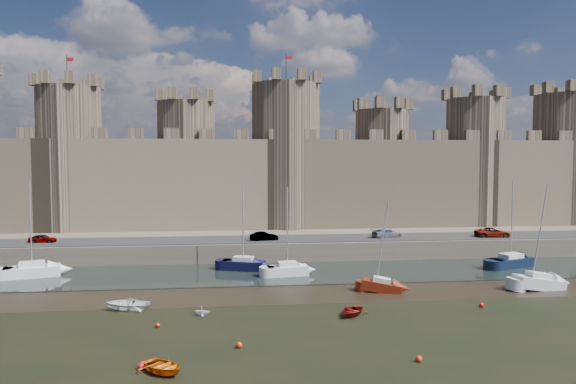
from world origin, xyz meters
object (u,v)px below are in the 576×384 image
sailboat_0 (32,270)px  sailboat_3 (511,261)px  car_1 (264,236)px  dinghy_0 (163,368)px  car_3 (493,233)px  car_2 (387,233)px  sailboat_2 (287,269)px  sailboat_5 (539,282)px  car_0 (42,239)px  sailboat_1 (243,264)px  sailboat_4 (382,285)px

sailboat_0 → sailboat_3: size_ratio=1.03×
car_1 → dinghy_0: 37.16m
car_3 → car_2: bearing=90.7°
sailboat_2 → sailboat_5: size_ratio=0.93×
car_0 → car_1: 28.84m
car_2 → sailboat_0: bearing=84.6°
sailboat_5 → dinghy_0: bearing=-158.1°
car_3 → dinghy_0: (-40.43, -36.01, -2.82)m
sailboat_1 → sailboat_4: (13.76, -11.44, -0.12)m
sailboat_5 → dinghy_0: (-35.64, -17.31, -0.43)m
sailboat_1 → sailboat_3: size_ratio=0.97×
car_2 → car_3: car_3 is taller
sailboat_3 → sailboat_2: bearing=163.1°
car_0 → sailboat_2: bearing=-110.0°
car_3 → sailboat_2: 31.71m
sailboat_3 → car_2: bearing=123.1°
car_1 → sailboat_3: sailboat_3 is taller
sailboat_5 → car_3: bearing=71.6°
car_3 → sailboat_2: size_ratio=0.47×
car_3 → sailboat_2: bearing=113.8°
sailboat_2 → dinghy_0: size_ratio=2.99×
sailboat_3 → dinghy_0: size_ratio=3.15×
car_3 → sailboat_4: (-21.16, -18.06, -2.48)m
car_0 → car_1: size_ratio=0.91×
sailboat_3 → sailboat_4: bearing=-173.8°
car_2 → sailboat_1: 21.66m
car_0 → sailboat_3: (58.92, -9.64, -2.26)m
car_3 → sailboat_0: (-58.82, -7.78, -2.32)m
car_2 → sailboat_1: sailboat_1 is taller
car_3 → sailboat_2: sailboat_2 is taller
car_2 → dinghy_0: 45.20m
sailboat_3 → sailboat_5: bearing=-126.0°
car_3 → sailboat_3: 8.87m
car_1 → sailboat_1: sailboat_1 is taller
sailboat_1 → sailboat_4: sailboat_1 is taller
sailboat_1 → sailboat_3: 33.03m
car_2 → dinghy_0: size_ratio=1.30×
car_2 → sailboat_1: bearing=94.2°
sailboat_1 → sailboat_4: bearing=-21.3°
sailboat_4 → sailboat_5: sailboat_5 is taller
car_3 → sailboat_4: bearing=135.6°
sailboat_0 → sailboat_5: (54.03, -10.93, -0.06)m
car_2 → sailboat_4: (-6.33, -19.19, -2.45)m
sailboat_2 → sailboat_3: size_ratio=0.95×
dinghy_0 → sailboat_0: bearing=80.5°
sailboat_0 → sailboat_3: sailboat_0 is taller
car_2 → car_3: (14.83, -1.13, 0.03)m
car_3 → sailboat_3: bearing=172.0°
sailboat_0 → sailboat_4: (37.66, -10.28, -0.15)m
car_3 → sailboat_4: size_ratio=0.53×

